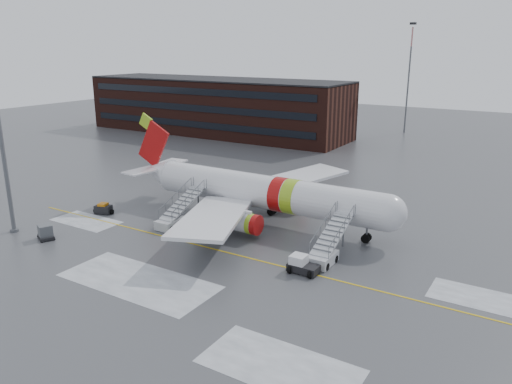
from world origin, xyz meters
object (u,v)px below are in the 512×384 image
Objects in this scene: airstair_fwd at (326,251)px; uld_container at (46,232)px; airliner at (258,191)px; pushback_tug at (302,265)px; airstair_aft at (175,217)px; baggage_tractor at (103,209)px.

airstair_fwd is 28.85m from uld_container.
pushback_tug is (10.49, -9.81, -2.73)m from airliner.
uld_container is at bearing -159.61° from airstair_fwd.
uld_container is (-27.04, -10.05, -0.35)m from airstair_fwd.
airstair_aft is 13.42m from uld_container.
airstair_aft is 2.82× the size of pushback_tug.
airliner is at bearing 46.56° from uld_container.
pushback_tug is at bearing -43.08° from airliner.
airstair_aft is (-6.83, -6.54, -2.35)m from airliner.
airliner reaches higher than uld_container.
airliner is 9.74m from airstair_aft.
baggage_tractor is (-27.46, 2.10, -0.14)m from pushback_tug.
pushback_tug is at bearing -4.38° from baggage_tractor.
baggage_tractor is at bearing 175.62° from pushback_tug.
uld_container is (-26.20, -6.78, 0.03)m from pushback_tug.
airstair_fwd is 2.97× the size of baggage_tractor.
airliner is 18.86m from baggage_tractor.
uld_container is (-15.71, -16.59, -2.70)m from airliner.
airliner is at bearing 150.03° from airstair_fwd.
airstair_fwd is 3.38× the size of uld_container.
airliner is 12.84× the size of pushback_tug.
airstair_aft is at bearing -136.26° from airliner.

